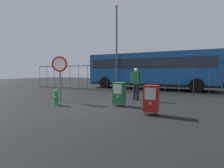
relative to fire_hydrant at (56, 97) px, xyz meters
The scene contains 10 objects.
ground_plane 1.79m from the fire_hydrant, ahead, with size 60.00×60.00×0.00m, color black.
fire_hydrant is the anchor object (origin of this frame).
newspaper_box_primary 4.20m from the fire_hydrant, ahead, with size 0.48×0.42×1.02m.
newspaper_box_secondary 2.79m from the fire_hydrant, 20.10° to the left, with size 0.48×0.42×1.02m.
stop_sign 1.57m from the fire_hydrant, 120.48° to the left, with size 0.71×0.31×2.23m.
pedestrian 4.01m from the fire_hydrant, 44.57° to the left, with size 0.55×0.22×1.67m.
fence_barrier 6.25m from the fire_hydrant, 73.84° to the left, with size 18.03×0.04×2.00m.
bus_near 9.33m from the fire_hydrant, 76.31° to the left, with size 10.61×3.20×3.00m.
bus_far 14.46m from the fire_hydrant, 69.48° to the left, with size 10.73×3.78×3.00m.
street_light_far_left 8.40m from the fire_hydrant, 92.06° to the left, with size 0.32×0.32×6.99m.
Camera 1 is at (3.67, -6.30, 1.48)m, focal length 28.11 mm.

